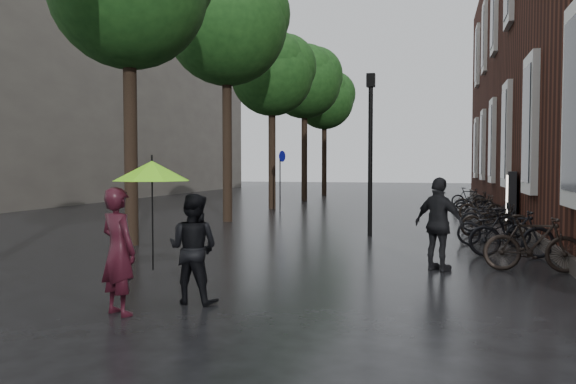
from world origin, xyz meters
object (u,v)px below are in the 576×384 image
(pedestrian_walking, at_px, (439,224))
(parked_bicycles, at_px, (487,213))
(person_burgundy, at_px, (118,251))
(lamp_post, at_px, (370,138))
(person_black, at_px, (193,248))
(ad_lightbox, at_px, (511,200))

(pedestrian_walking, relative_size, parked_bicycles, 0.10)
(person_burgundy, xyz_separation_m, lamp_post, (2.23, 9.08, 1.87))
(person_black, height_order, pedestrian_walking, pedestrian_walking)
(person_burgundy, relative_size, pedestrian_walking, 0.96)
(person_black, distance_m, ad_lightbox, 12.41)
(parked_bicycles, height_order, lamp_post, lamp_post)
(person_black, xyz_separation_m, lamp_post, (1.55, 8.26, 1.93))
(lamp_post, bearing_deg, pedestrian_walking, -69.56)
(ad_lightbox, relative_size, lamp_post, 0.40)
(person_black, distance_m, parked_bicycles, 12.30)
(pedestrian_walking, xyz_separation_m, ad_lightbox, (2.19, 7.70, 0.02))
(pedestrian_walking, bearing_deg, person_black, 78.56)
(ad_lightbox, bearing_deg, parked_bicycles, 169.71)
(person_black, xyz_separation_m, pedestrian_walking, (3.37, 3.39, 0.09))
(person_black, relative_size, lamp_post, 0.35)
(parked_bicycles, relative_size, ad_lightbox, 9.51)
(pedestrian_walking, distance_m, ad_lightbox, 8.01)
(pedestrian_walking, relative_size, lamp_post, 0.39)
(pedestrian_walking, relative_size, ad_lightbox, 0.98)
(person_burgundy, distance_m, pedestrian_walking, 5.84)
(lamp_post, bearing_deg, ad_lightbox, 35.29)
(person_black, bearing_deg, ad_lightbox, -113.05)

